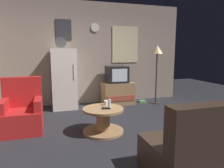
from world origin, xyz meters
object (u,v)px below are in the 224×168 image
(tv_stand, at_px, (118,93))
(book_stack, at_px, (142,101))
(couch, at_px, (220,147))
(crt_tv, at_px, (117,74))
(remote_control, at_px, (106,109))
(standing_lamp, at_px, (157,54))
(coffee_table, at_px, (103,120))
(mug_ceramic_white, at_px, (106,103))
(armchair, at_px, (22,113))
(wine_glass, at_px, (109,104))
(fridge, at_px, (64,79))

(tv_stand, relative_size, book_stack, 4.02)
(couch, bearing_deg, crt_tv, 92.64)
(remote_control, relative_size, couch, 0.09)
(standing_lamp, height_order, couch, standing_lamp)
(crt_tv, bearing_deg, tv_stand, 1.54)
(crt_tv, distance_m, remote_control, 2.10)
(coffee_table, xyz_separation_m, mug_ceramic_white, (0.10, 0.18, 0.27))
(tv_stand, distance_m, couch, 3.41)
(mug_ceramic_white, xyz_separation_m, armchair, (-1.47, 0.32, -0.15))
(tv_stand, distance_m, standing_lamp, 1.50)
(tv_stand, distance_m, wine_glass, 2.00)
(coffee_table, height_order, mug_ceramic_white, mug_ceramic_white)
(couch, bearing_deg, standing_lamp, 74.04)
(remote_control, height_order, book_stack, remote_control)
(wine_glass, relative_size, armchair, 0.16)
(wine_glass, bearing_deg, couch, -60.48)
(coffee_table, distance_m, wine_glass, 0.32)
(tv_stand, xyz_separation_m, book_stack, (0.71, -0.05, -0.27))
(armchair, relative_size, book_stack, 4.59)
(coffee_table, xyz_separation_m, couch, (1.01, -1.59, 0.09))
(fridge, relative_size, mug_ceramic_white, 19.67)
(wine_glass, relative_size, book_stack, 0.72)
(tv_stand, height_order, couch, couch)
(standing_lamp, relative_size, mug_ceramic_white, 17.67)
(fridge, bearing_deg, book_stack, -1.73)
(couch, bearing_deg, tv_stand, 92.04)
(coffee_table, distance_m, book_stack, 2.40)
(book_stack, bearing_deg, standing_lamp, -30.09)
(coffee_table, xyz_separation_m, armchair, (-1.37, 0.50, 0.12))
(tv_stand, height_order, mug_ceramic_white, tv_stand)
(mug_ceramic_white, height_order, couch, couch)
(armchair, distance_m, book_stack, 3.25)
(tv_stand, bearing_deg, armchair, -149.60)
(tv_stand, xyz_separation_m, crt_tv, (-0.04, -0.00, 0.52))
(mug_ceramic_white, distance_m, armchair, 1.51)
(coffee_table, xyz_separation_m, wine_glass, (0.11, 0.00, 0.30))
(crt_tv, xyz_separation_m, mug_ceramic_white, (-0.76, -1.65, -0.33))
(armchair, bearing_deg, fridge, 58.05)
(mug_ceramic_white, distance_m, remote_control, 0.26)
(coffee_table, height_order, armchair, armchair)
(armchair, bearing_deg, coffee_table, -20.01)
(standing_lamp, bearing_deg, mug_ceramic_white, -142.15)
(remote_control, distance_m, armchair, 1.52)
(remote_control, bearing_deg, mug_ceramic_white, 90.88)
(crt_tv, bearing_deg, wine_glass, -112.09)
(crt_tv, distance_m, mug_ceramic_white, 1.84)
(standing_lamp, height_order, mug_ceramic_white, standing_lamp)
(tv_stand, relative_size, standing_lamp, 0.53)
(fridge, relative_size, couch, 1.04)
(crt_tv, xyz_separation_m, wine_glass, (-0.74, -1.83, -0.30))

